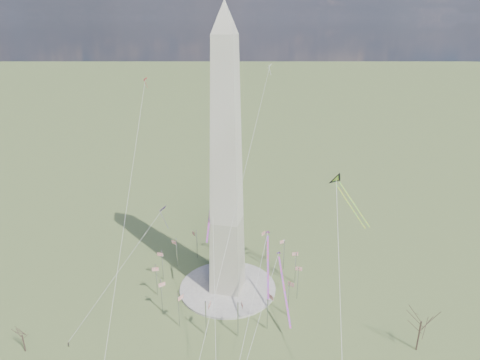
% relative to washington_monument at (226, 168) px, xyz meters
% --- Properties ---
extents(ground, '(2000.00, 2000.00, 0.00)m').
position_rel_washington_monument_xyz_m(ground, '(0.00, 0.00, -47.95)').
color(ground, '#566532').
rests_on(ground, ground).
extents(plaza, '(36.00, 36.00, 0.80)m').
position_rel_washington_monument_xyz_m(plaza, '(0.00, 0.00, -47.55)').
color(plaza, '#BAB3AA').
rests_on(plaza, ground).
extents(washington_monument, '(15.56, 15.56, 100.00)m').
position_rel_washington_monument_xyz_m(washington_monument, '(0.00, 0.00, 0.00)').
color(washington_monument, '#B1AB95').
rests_on(washington_monument, plaza).
extents(flagpole_ring, '(54.40, 54.40, 13.00)m').
position_rel_washington_monument_xyz_m(flagpole_ring, '(-0.00, -0.00, -40.68)').
color(flagpole_ring, silver).
rests_on(flagpole_ring, ground).
extents(tree_near, '(9.11, 9.11, 15.94)m').
position_rel_washington_monument_xyz_m(tree_near, '(64.64, -16.80, -36.59)').
color(tree_near, '#4D3A2E').
rests_on(tree_near, ground).
extents(tree_far, '(5.22, 5.22, 9.13)m').
position_rel_washington_monument_xyz_m(tree_far, '(-51.64, -45.88, -41.46)').
color(tree_far, '#4D3A2E').
rests_on(tree_far, ground).
extents(person_west, '(0.87, 0.77, 1.48)m').
position_rel_washington_monument_xyz_m(person_west, '(-39.97, -40.97, -47.21)').
color(person_west, gray).
rests_on(person_west, ground).
extents(kite_delta_black, '(14.78, 14.88, 14.05)m').
position_rel_washington_monument_xyz_m(kite_delta_black, '(37.07, 3.01, -2.76)').
color(kite_delta_black, black).
rests_on(kite_delta_black, ground).
extents(kite_diamond_purple, '(2.64, 3.60, 10.51)m').
position_rel_washington_monument_xyz_m(kite_diamond_purple, '(-28.83, 10.04, -23.55)').
color(kite_diamond_purple, '#3D1A76').
rests_on(kite_diamond_purple, ground).
extents(kite_streamer_left, '(5.15, 19.72, 13.66)m').
position_rel_washington_monument_xyz_m(kite_streamer_left, '(16.82, -11.17, -24.80)').
color(kite_streamer_left, '#FF2D28').
rests_on(kite_streamer_left, ground).
extents(kite_streamer_mid, '(4.63, 18.68, 12.92)m').
position_rel_washington_monument_xyz_m(kite_streamer_mid, '(-6.04, 0.11, -15.30)').
color(kite_streamer_mid, '#FF2D28').
rests_on(kite_streamer_mid, ground).
extents(kite_streamer_right, '(8.91, 21.50, 15.39)m').
position_rel_washington_monument_xyz_m(kite_streamer_right, '(21.46, -7.82, -34.77)').
color(kite_streamer_right, '#FF2D28').
rests_on(kite_streamer_right, ground).
extents(kite_small_red, '(1.50, 2.23, 4.74)m').
position_rel_washington_monument_xyz_m(kite_small_red, '(-46.29, 39.20, 22.70)').
color(kite_small_red, red).
rests_on(kite_small_red, ground).
extents(kite_small_white, '(1.51, 2.15, 4.46)m').
position_rel_washington_monument_xyz_m(kite_small_white, '(6.68, 42.31, 29.13)').
color(kite_small_white, white).
rests_on(kite_small_white, ground).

